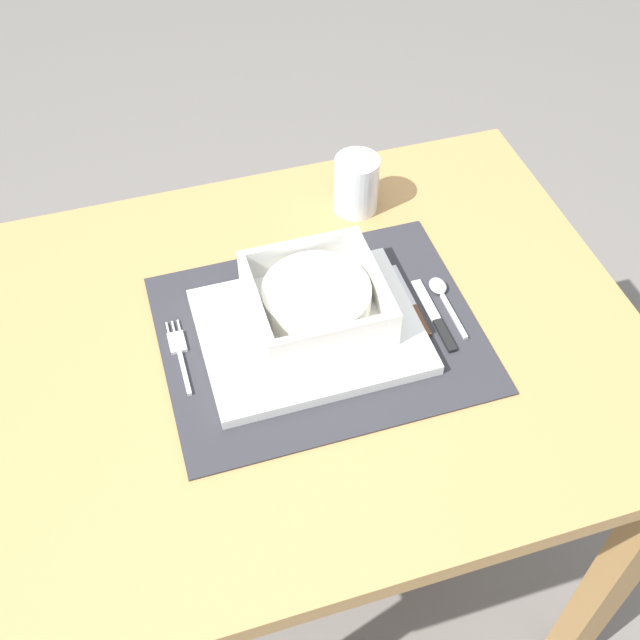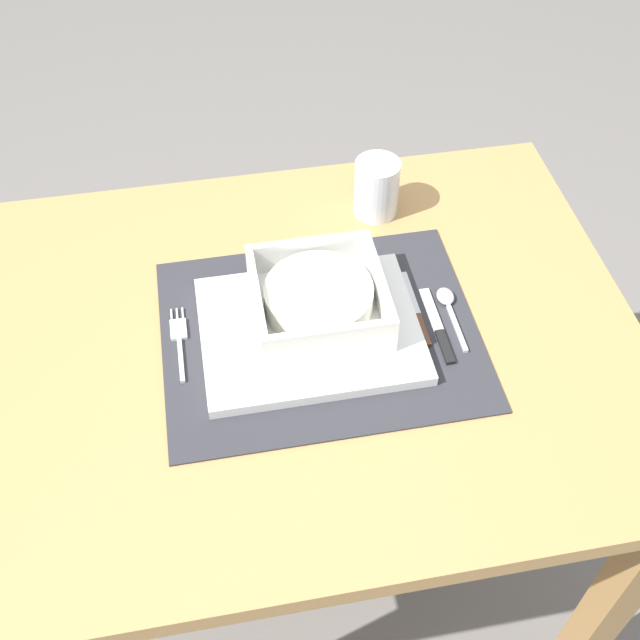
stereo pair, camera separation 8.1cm
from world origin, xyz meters
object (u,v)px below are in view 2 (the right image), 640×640
(porridge_bowl, at_px, (319,300))
(fork, at_px, (179,338))
(drinking_glass, at_px, (376,190))
(butter_knife, at_px, (439,330))
(spoon, at_px, (448,303))
(bread_knife, at_px, (416,313))
(dining_table, at_px, (311,386))

(porridge_bowl, height_order, fork, porridge_bowl)
(porridge_bowl, distance_m, drinking_glass, 0.25)
(porridge_bowl, relative_size, butter_knife, 1.29)
(drinking_glass, bearing_deg, porridge_bowl, -121.32)
(butter_knife, bearing_deg, spoon, 59.01)
(porridge_bowl, bearing_deg, butter_knife, -17.76)
(bread_knife, bearing_deg, dining_table, -178.21)
(dining_table, relative_size, spoon, 7.83)
(butter_knife, relative_size, drinking_glass, 1.47)
(dining_table, relative_size, butter_knife, 6.65)
(fork, distance_m, butter_knife, 0.35)
(porridge_bowl, bearing_deg, fork, -179.70)
(spoon, relative_size, bread_knife, 0.83)
(porridge_bowl, relative_size, fork, 1.36)
(porridge_bowl, height_order, butter_knife, porridge_bowl)
(fork, bearing_deg, porridge_bowl, -0.24)
(porridge_bowl, xyz_separation_m, spoon, (0.18, -0.01, -0.04))
(drinking_glass, bearing_deg, spoon, -75.99)
(fork, distance_m, bread_knife, 0.32)
(spoon, bearing_deg, drinking_glass, 100.70)
(dining_table, relative_size, bread_knife, 6.50)
(bread_knife, distance_m, drinking_glass, 0.23)
(spoon, bearing_deg, porridge_bowl, 174.76)
(spoon, bearing_deg, dining_table, -178.40)
(spoon, height_order, bread_knife, spoon)
(porridge_bowl, distance_m, spoon, 0.19)
(bread_knife, bearing_deg, spoon, 8.28)
(dining_table, distance_m, fork, 0.21)
(butter_knife, distance_m, drinking_glass, 0.26)
(spoon, distance_m, butter_knife, 0.05)
(dining_table, height_order, porridge_bowl, porridge_bowl)
(butter_knife, bearing_deg, porridge_bowl, 161.41)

